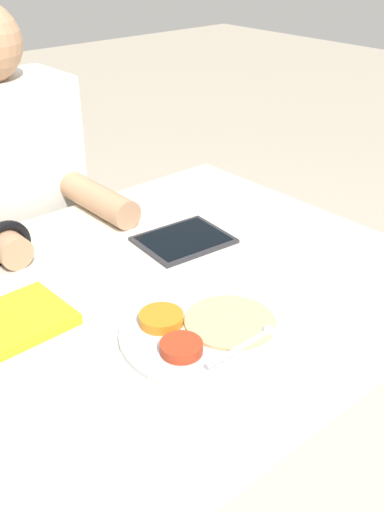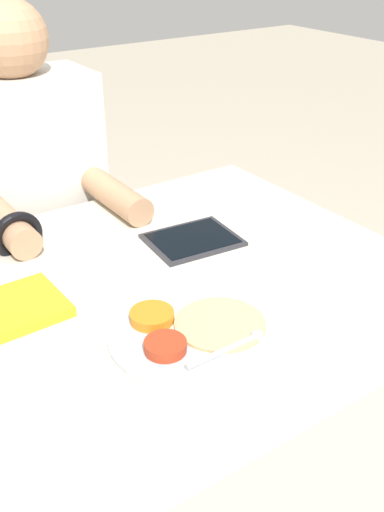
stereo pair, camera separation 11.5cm
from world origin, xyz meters
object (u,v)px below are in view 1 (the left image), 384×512
at_px(tablet_device, 184,240).
at_px(thali_tray, 202,331).
at_px(person_diner, 16,254).
at_px(red_notebook, 19,320).

bearing_deg(tablet_device, thali_tray, -125.36).
bearing_deg(tablet_device, person_diner, 112.59).
bearing_deg(tablet_device, red_notebook, -173.94).
bearing_deg(thali_tray, tablet_device, 54.64).
bearing_deg(person_diner, red_notebook, -114.02).
relative_size(thali_tray, person_diner, 0.24).
relative_size(red_notebook, tablet_device, 0.81).
distance_m(red_notebook, tablet_device, 0.42).
height_order(red_notebook, person_diner, person_diner).
xyz_separation_m(thali_tray, person_diner, (0.01, 0.74, -0.16)).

